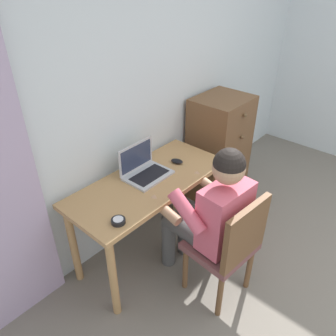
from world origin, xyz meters
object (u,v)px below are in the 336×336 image
object	(u,v)px
computer_mouse	(177,161)
desk_clock	(118,221)
chair	(229,245)
dresser	(219,149)
laptop	(144,169)
desk	(149,192)
person_seated	(210,211)

from	to	relation	value
computer_mouse	desk_clock	bearing A→B (deg)	178.86
chair	desk_clock	size ratio (longest dim) A/B	9.68
dresser	laptop	bearing A→B (deg)	179.45
chair	desk	bearing A→B (deg)	94.34
person_seated	computer_mouse	distance (m)	0.58
chair	person_seated	xyz separation A→B (m)	(0.01, 0.18, 0.18)
chair	computer_mouse	bearing A→B (deg)	68.47
desk_clock	computer_mouse	bearing A→B (deg)	13.52
computer_mouse	desk_clock	world-z (taller)	computer_mouse
desk	laptop	world-z (taller)	laptop
chair	person_seated	size ratio (longest dim) A/B	0.73
desk_clock	chair	bearing A→B (deg)	-44.34
chair	desk_clock	distance (m)	0.76
person_seated	desk_clock	xyz separation A→B (m)	(-0.53, 0.32, 0.08)
desk	laptop	size ratio (longest dim) A/B	3.69
dresser	computer_mouse	world-z (taller)	dresser
desk	laptop	distance (m)	0.18
dresser	computer_mouse	bearing A→B (deg)	-174.77
desk	chair	world-z (taller)	chair
desk	desk_clock	distance (m)	0.51
computer_mouse	desk_clock	size ratio (longest dim) A/B	1.11
computer_mouse	desk	bearing A→B (deg)	165.74
chair	computer_mouse	distance (m)	0.79
laptop	computer_mouse	bearing A→B (deg)	-14.41
person_seated	computer_mouse	bearing A→B (deg)	63.07
desk	person_seated	world-z (taller)	person_seated
desk	computer_mouse	xyz separation A→B (m)	(0.32, 0.00, 0.13)
desk_clock	dresser	bearing A→B (deg)	9.61
computer_mouse	desk_clock	xyz separation A→B (m)	(-0.79, -0.19, -0.00)
person_seated	desk_clock	bearing A→B (deg)	148.76
person_seated	desk_clock	size ratio (longest dim) A/B	13.21
desk	laptop	bearing A→B (deg)	68.67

